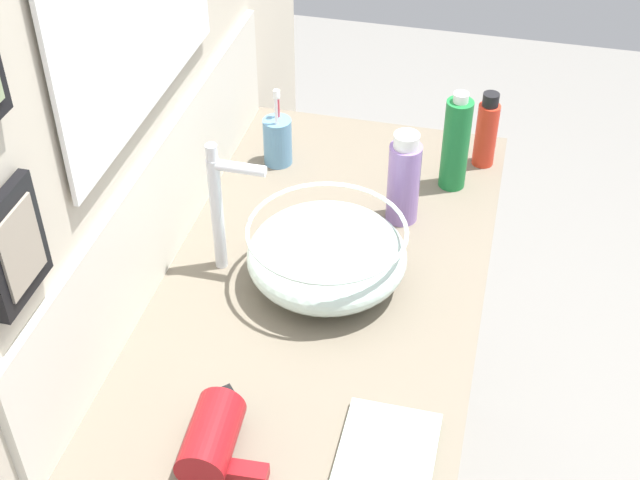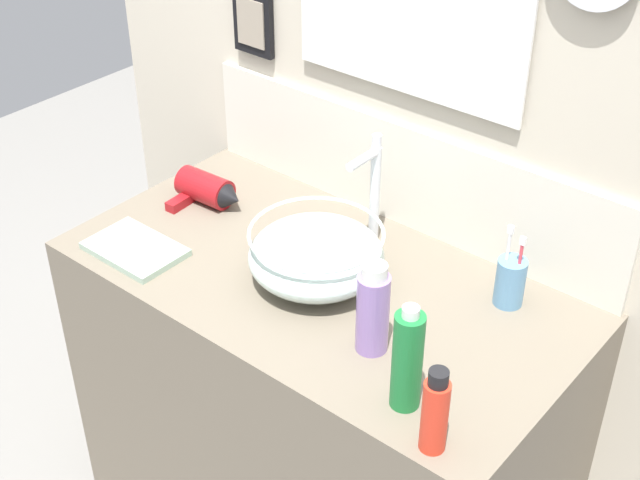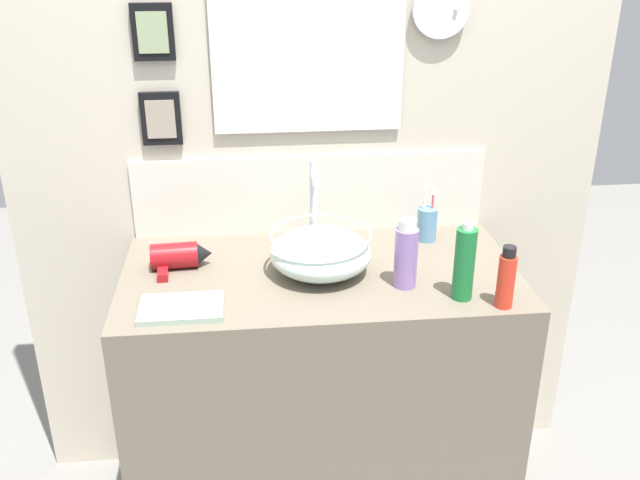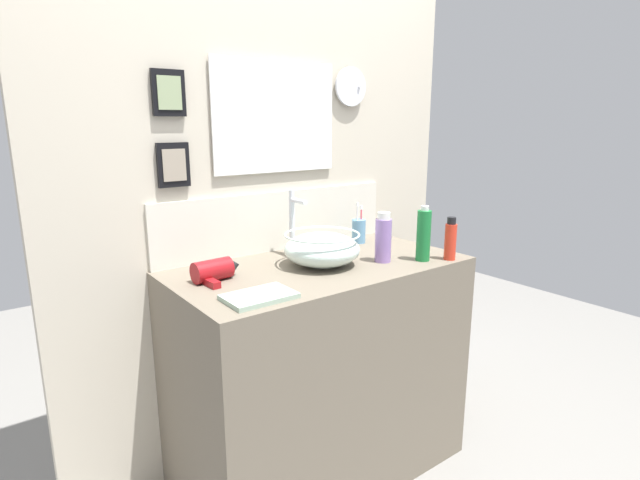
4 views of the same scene
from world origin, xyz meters
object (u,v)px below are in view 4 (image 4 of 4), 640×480
object	(u,v)px
faucet	(293,219)
hand_towel	(259,296)
toothbrush_cup	(359,231)
shampoo_bottle	(450,240)
glass_bowl_sink	(322,249)
hair_drier	(216,270)
soap_dispenser	(383,238)
spray_bottle	(424,235)

from	to	relation	value
faucet	hand_towel	size ratio (longest dim) A/B	1.24
toothbrush_cup	shampoo_bottle	size ratio (longest dim) A/B	1.09
faucet	hand_towel	distance (m)	0.57
glass_bowl_sink	hair_drier	xyz separation A→B (m)	(-0.41, 0.08, -0.03)
glass_bowl_sink	toothbrush_cup	size ratio (longest dim) A/B	1.55
hair_drier	toothbrush_cup	distance (m)	0.79
hair_drier	shampoo_bottle	size ratio (longest dim) A/B	1.04
toothbrush_cup	soap_dispenser	size ratio (longest dim) A/B	0.95
glass_bowl_sink	hair_drier	distance (m)	0.42
hair_drier	toothbrush_cup	bearing A→B (deg)	8.77
hand_towel	glass_bowl_sink	bearing A→B (deg)	25.07
shampoo_bottle	faucet	bearing A→B (deg)	136.50
faucet	soap_dispenser	distance (m)	0.39
hand_towel	toothbrush_cup	bearing A→B (deg)	26.69
glass_bowl_sink	hand_towel	world-z (taller)	glass_bowl_sink
hair_drier	shampoo_bottle	bearing A→B (deg)	-20.17
soap_dispenser	hand_towel	distance (m)	0.63
hair_drier	spray_bottle	bearing A→B (deg)	-18.82
glass_bowl_sink	hair_drier	world-z (taller)	glass_bowl_sink
glass_bowl_sink	faucet	distance (m)	0.22
toothbrush_cup	hand_towel	xyz separation A→B (m)	(-0.76, -0.38, -0.05)
shampoo_bottle	soap_dispenser	world-z (taller)	soap_dispenser
hair_drier	toothbrush_cup	world-z (taller)	toothbrush_cup
glass_bowl_sink	hair_drier	size ratio (longest dim) A/B	1.62
faucet	soap_dispenser	bearing A→B (deg)	-52.75
shampoo_bottle	spray_bottle	world-z (taller)	spray_bottle
toothbrush_cup	glass_bowl_sink	bearing A→B (deg)	-151.62
soap_dispenser	hand_towel	bearing A→B (deg)	-172.74
hair_drier	toothbrush_cup	xyz separation A→B (m)	(0.78, 0.12, 0.02)
faucet	toothbrush_cup	world-z (taller)	faucet
soap_dispenser	shampoo_bottle	bearing A→B (deg)	-30.87
soap_dispenser	glass_bowl_sink	bearing A→B (deg)	155.70
faucet	soap_dispenser	size ratio (longest dim) A/B	1.36
hand_towel	hair_drier	bearing A→B (deg)	94.97
hair_drier	soap_dispenser	xyz separation A→B (m)	(0.64, -0.18, 0.06)
glass_bowl_sink	hair_drier	bearing A→B (deg)	169.40
glass_bowl_sink	shampoo_bottle	bearing A→B (deg)	-27.75
shampoo_bottle	spray_bottle	xyz separation A→B (m)	(-0.10, 0.06, 0.02)
glass_bowl_sink	faucet	xyz separation A→B (m)	(0.00, 0.20, 0.09)
hair_drier	faucet	bearing A→B (deg)	16.33
glass_bowl_sink	soap_dispenser	size ratio (longest dim) A/B	1.47
glass_bowl_sink	shampoo_bottle	xyz separation A→B (m)	(0.47, -0.25, 0.02)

